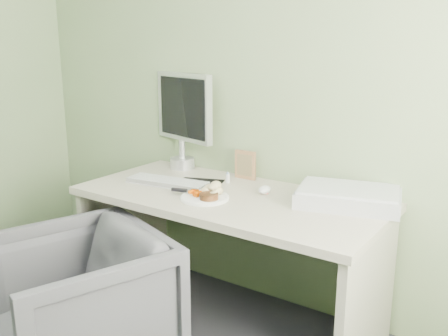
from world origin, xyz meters
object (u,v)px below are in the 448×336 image
Objects in this scene: desk at (229,228)px; scanner at (348,198)px; monitor at (183,115)px; plate at (205,198)px; desk_chair at (80,306)px.

scanner is (0.57, 0.19, 0.22)m from desk.
desk is 0.81m from monitor.
plate is at bearing -168.20° from scanner.
monitor reaches higher than desk.
monitor is (-0.55, 0.32, 0.51)m from desk.
scanner is at bearing 7.55° from monitor.
monitor reaches higher than plate.
scanner is 0.65× the size of desk_chair.
desk reaches higher than desk_chair.
desk is 3.31× the size of scanner.
scanner is at bearing 18.26° from desk.
plate is 0.51× the size of scanner.
desk_chair is at bearing -63.59° from monitor.
scanner is 1.16m from monitor.
plate reaches higher than desk_chair.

